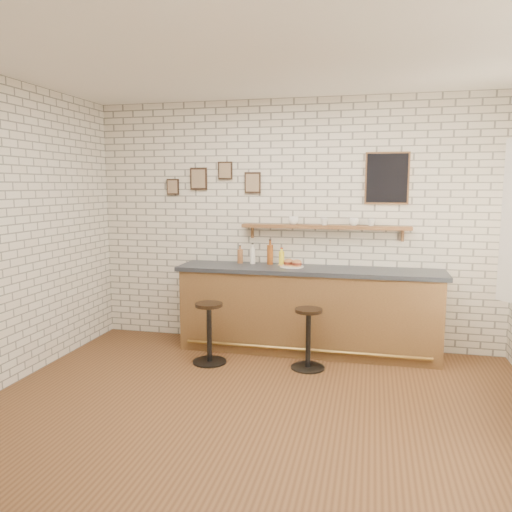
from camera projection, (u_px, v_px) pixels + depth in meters
The scene contains 17 objects.
ground at pixel (255, 411), 4.39m from camera, with size 5.00×5.00×0.00m, color brown.
bar_counter at pixel (308, 310), 5.90m from camera, with size 3.10×0.65×1.01m.
sandwich_plate at pixel (292, 266), 5.91m from camera, with size 0.28×0.28×0.01m, color white.
ciabatta_sandwich at pixel (293, 263), 5.90m from camera, with size 0.24×0.17×0.08m.
potato_chips at pixel (290, 266), 5.91m from camera, with size 0.26×0.19×0.00m.
bitters_bottle_brown at pixel (240, 256), 6.18m from camera, with size 0.07×0.07×0.22m.
bitters_bottle_white at pixel (253, 255), 6.14m from camera, with size 0.07×0.07×0.25m.
bitters_bottle_amber at pixel (270, 254), 6.09m from camera, with size 0.07×0.07×0.31m.
condiment_bottle_yellow at pixel (282, 258), 6.06m from camera, with size 0.07×0.07×0.21m.
bar_stool_left at pixel (209, 331), 5.54m from camera, with size 0.38×0.38×0.68m.
bar_stool_right at pixel (308, 337), 5.36m from camera, with size 0.37×0.37×0.66m.
wall_shelf at pixel (325, 227), 5.92m from camera, with size 2.00×0.18×0.18m.
shelf_cup_a at pixel (294, 221), 6.00m from camera, with size 0.12×0.12×0.10m, color white.
shelf_cup_b at pixel (324, 222), 5.91m from camera, with size 0.09×0.09×0.08m, color white.
shelf_cup_c at pixel (354, 222), 5.84m from camera, with size 0.11×0.11×0.09m, color white.
shelf_cup_d at pixel (371, 222), 5.79m from camera, with size 0.09×0.09×0.08m, color white.
back_wall_decor at pixel (312, 179), 5.96m from camera, with size 2.96×0.02×0.56m.
Camera 1 is at (0.95, -4.04, 1.97)m, focal length 35.00 mm.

